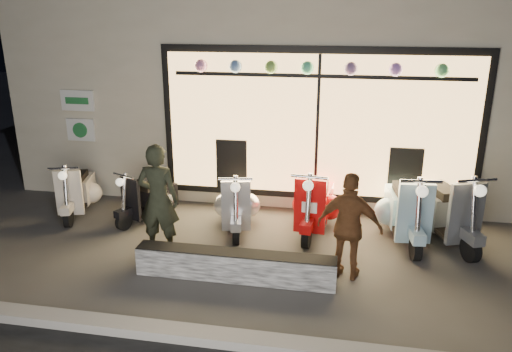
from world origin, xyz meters
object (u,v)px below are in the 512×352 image
Objects in this scene: scooter_red at (316,203)px; woman at (350,227)px; man at (158,200)px; graffiti_barrier at (235,266)px; scooter_silver at (237,202)px.

scooter_red is 1.03× the size of woman.
scooter_red is 2.58m from man.
woman is at bearing -65.33° from scooter_red.
man is 1.13× the size of woman.
man is (-1.26, 0.58, 0.63)m from graffiti_barrier.
man is at bearing 155.33° from graffiti_barrier.
graffiti_barrier is 1.82× the size of woman.
scooter_red is at bearing 63.80° from graffiti_barrier.
man is (-0.89, -1.16, 0.43)m from scooter_silver.
graffiti_barrier is 1.52m from man.
scooter_silver is 0.94× the size of scooter_red.
graffiti_barrier is 1.88× the size of scooter_silver.
woman is (0.54, -1.55, 0.30)m from scooter_red.
woman is (1.83, -1.40, 0.33)m from scooter_silver.
man is at bearing -143.56° from scooter_red.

